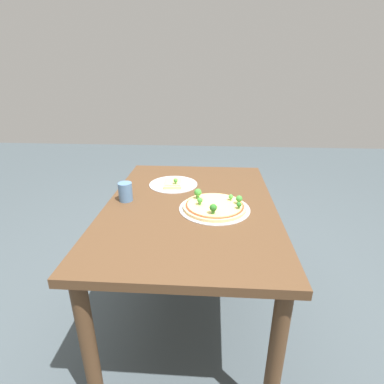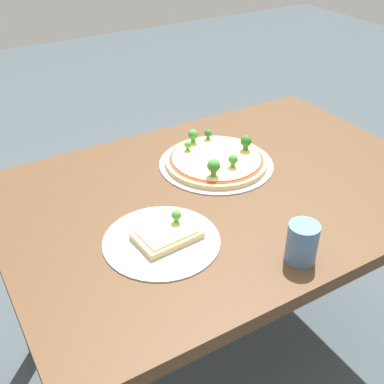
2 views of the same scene
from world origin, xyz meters
The scene contains 5 objects.
ground_plane centered at (0.00, 0.00, 0.00)m, with size 8.00×8.00×0.00m, color #3D474C.
dining_table centered at (0.00, 0.00, 0.61)m, with size 1.17×0.81×0.70m.
pizza_tray_whole centered at (0.05, 0.12, 0.72)m, with size 0.33×0.33×0.07m.
pizza_tray_slice centered at (-0.24, -0.11, 0.71)m, with size 0.27×0.27×0.06m.
drinking_cup centered at (-0.02, -0.32, 0.75)m, with size 0.07×0.07×0.09m, color #4C7099.
Camera 1 is at (1.31, 0.09, 1.31)m, focal length 28.00 mm.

